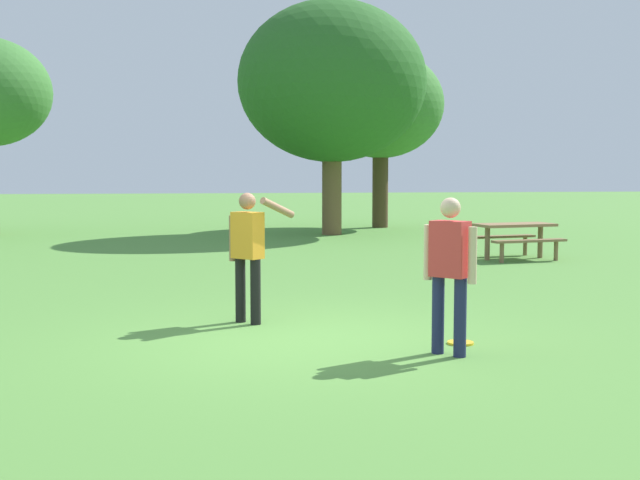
{
  "coord_description": "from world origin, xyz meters",
  "views": [
    {
      "loc": [
        -1.1,
        -9.07,
        1.92
      ],
      "look_at": [
        0.46,
        1.57,
        1.0
      ],
      "focal_mm": 45.98,
      "sensor_mm": 36.0,
      "label": 1
    }
  ],
  "objects_px": {
    "person_catcher": "(248,247)",
    "tree_slender_mid": "(381,105)",
    "person_thrower": "(450,265)",
    "frisbee": "(460,343)",
    "tree_far_right": "(332,82)",
    "picnic_table_near": "(514,233)"
  },
  "relations": [
    {
      "from": "tree_far_right",
      "to": "tree_slender_mid",
      "type": "distance_m",
      "value": 3.54
    },
    {
      "from": "frisbee",
      "to": "tree_far_right",
      "type": "height_order",
      "value": "tree_far_right"
    },
    {
      "from": "person_thrower",
      "to": "person_catcher",
      "type": "xyz_separation_m",
      "value": [
        -1.95,
        2.1,
        0.02
      ]
    },
    {
      "from": "frisbee",
      "to": "person_catcher",
      "type": "bearing_deg",
      "value": 144.74
    },
    {
      "from": "person_catcher",
      "to": "tree_far_right",
      "type": "bearing_deg",
      "value": 76.66
    },
    {
      "from": "frisbee",
      "to": "picnic_table_near",
      "type": "bearing_deg",
      "value": 64.77
    },
    {
      "from": "tree_far_right",
      "to": "person_catcher",
      "type": "bearing_deg",
      "value": -103.34
    },
    {
      "from": "person_thrower",
      "to": "person_catcher",
      "type": "height_order",
      "value": "same"
    },
    {
      "from": "picnic_table_near",
      "to": "tree_far_right",
      "type": "bearing_deg",
      "value": 111.44
    },
    {
      "from": "person_thrower",
      "to": "frisbee",
      "type": "xyz_separation_m",
      "value": [
        0.3,
        0.51,
        -0.93
      ]
    },
    {
      "from": "person_thrower",
      "to": "tree_slender_mid",
      "type": "xyz_separation_m",
      "value": [
        3.44,
        18.8,
        3.13
      ]
    },
    {
      "from": "person_catcher",
      "to": "frisbee",
      "type": "bearing_deg",
      "value": -35.26
    },
    {
      "from": "person_catcher",
      "to": "tree_far_right",
      "type": "relative_size",
      "value": 0.24
    },
    {
      "from": "picnic_table_near",
      "to": "tree_far_right",
      "type": "relative_size",
      "value": 0.28
    },
    {
      "from": "person_catcher",
      "to": "tree_far_right",
      "type": "height_order",
      "value": "tree_far_right"
    },
    {
      "from": "frisbee",
      "to": "tree_slender_mid",
      "type": "relative_size",
      "value": 0.05
    },
    {
      "from": "frisbee",
      "to": "tree_far_right",
      "type": "relative_size",
      "value": 0.04
    },
    {
      "from": "person_thrower",
      "to": "tree_slender_mid",
      "type": "distance_m",
      "value": 19.37
    },
    {
      "from": "picnic_table_near",
      "to": "tree_far_right",
      "type": "distance_m",
      "value": 8.71
    },
    {
      "from": "person_catcher",
      "to": "picnic_table_near",
      "type": "relative_size",
      "value": 0.85
    },
    {
      "from": "person_catcher",
      "to": "tree_slender_mid",
      "type": "bearing_deg",
      "value": 72.11
    },
    {
      "from": "person_thrower",
      "to": "frisbee",
      "type": "distance_m",
      "value": 1.1
    }
  ]
}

